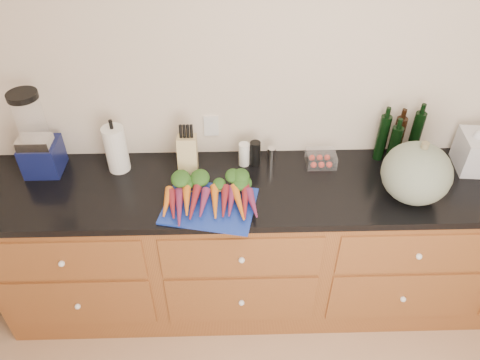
{
  "coord_description": "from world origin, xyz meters",
  "views": [
    {
      "loc": [
        -0.5,
        -0.56,
        2.54
      ],
      "look_at": [
        -0.45,
        1.2,
        1.06
      ],
      "focal_mm": 35.0,
      "sensor_mm": 36.0,
      "label": 1
    }
  ],
  "objects_px": {
    "squash": "(416,173)",
    "tomato_box": "(321,159)",
    "carrots": "(209,195)",
    "knife_block": "(188,155)",
    "cutting_board": "(209,206)",
    "blender_appliance": "(36,139)",
    "paper_towel": "(116,149)"
  },
  "relations": [
    {
      "from": "squash",
      "to": "tomato_box",
      "type": "height_order",
      "value": "squash"
    },
    {
      "from": "carrots",
      "to": "knife_block",
      "type": "bearing_deg",
      "value": 115.11
    },
    {
      "from": "cutting_board",
      "to": "knife_block",
      "type": "distance_m",
      "value": 0.34
    },
    {
      "from": "blender_appliance",
      "to": "paper_towel",
      "type": "distance_m",
      "value": 0.4
    },
    {
      "from": "cutting_board",
      "to": "tomato_box",
      "type": "relative_size",
      "value": 2.78
    },
    {
      "from": "squash",
      "to": "paper_towel",
      "type": "relative_size",
      "value": 1.29
    },
    {
      "from": "carrots",
      "to": "squash",
      "type": "height_order",
      "value": "squash"
    },
    {
      "from": "carrots",
      "to": "paper_towel",
      "type": "xyz_separation_m",
      "value": [
        -0.5,
        0.28,
        0.09
      ]
    },
    {
      "from": "carrots",
      "to": "blender_appliance",
      "type": "xyz_separation_m",
      "value": [
        -0.9,
        0.27,
        0.17
      ]
    },
    {
      "from": "cutting_board",
      "to": "knife_block",
      "type": "relative_size",
      "value": 2.18
    },
    {
      "from": "knife_block",
      "to": "paper_towel",
      "type": "bearing_deg",
      "value": 176.97
    },
    {
      "from": "blender_appliance",
      "to": "knife_block",
      "type": "xyz_separation_m",
      "value": [
        0.78,
        -0.02,
        -0.1
      ]
    },
    {
      "from": "cutting_board",
      "to": "squash",
      "type": "distance_m",
      "value": 1.03
    },
    {
      "from": "cutting_board",
      "to": "paper_towel",
      "type": "height_order",
      "value": "paper_towel"
    },
    {
      "from": "blender_appliance",
      "to": "tomato_box",
      "type": "distance_m",
      "value": 1.51
    },
    {
      "from": "cutting_board",
      "to": "paper_towel",
      "type": "bearing_deg",
      "value": 147.27
    },
    {
      "from": "cutting_board",
      "to": "knife_block",
      "type": "height_order",
      "value": "knife_block"
    },
    {
      "from": "carrots",
      "to": "cutting_board",
      "type": "bearing_deg",
      "value": -90.0
    },
    {
      "from": "knife_block",
      "to": "squash",
      "type": "bearing_deg",
      "value": -12.37
    },
    {
      "from": "paper_towel",
      "to": "squash",
      "type": "bearing_deg",
      "value": -10.08
    },
    {
      "from": "paper_towel",
      "to": "knife_block",
      "type": "height_order",
      "value": "paper_towel"
    },
    {
      "from": "carrots",
      "to": "squash",
      "type": "distance_m",
      "value": 1.03
    },
    {
      "from": "tomato_box",
      "to": "knife_block",
      "type": "bearing_deg",
      "value": -177.63
    },
    {
      "from": "blender_appliance",
      "to": "knife_block",
      "type": "height_order",
      "value": "blender_appliance"
    },
    {
      "from": "cutting_board",
      "to": "carrots",
      "type": "relative_size",
      "value": 0.96
    },
    {
      "from": "squash",
      "to": "knife_block",
      "type": "bearing_deg",
      "value": 167.63
    },
    {
      "from": "paper_towel",
      "to": "knife_block",
      "type": "relative_size",
      "value": 1.29
    },
    {
      "from": "paper_towel",
      "to": "cutting_board",
      "type": "bearing_deg",
      "value": -32.73
    },
    {
      "from": "cutting_board",
      "to": "tomato_box",
      "type": "bearing_deg",
      "value": 28.57
    },
    {
      "from": "paper_towel",
      "to": "tomato_box",
      "type": "xyz_separation_m",
      "value": [
        1.1,
        0.01,
        -0.09
      ]
    },
    {
      "from": "squash",
      "to": "paper_towel",
      "type": "height_order",
      "value": "squash"
    },
    {
      "from": "blender_appliance",
      "to": "paper_towel",
      "type": "height_order",
      "value": "blender_appliance"
    }
  ]
}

